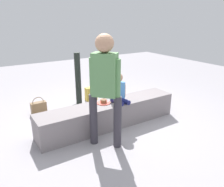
{
  "coord_description": "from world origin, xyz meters",
  "views": [
    {
      "loc": [
        -1.74,
        -2.83,
        1.71
      ],
      "look_at": [
        -0.1,
        -0.24,
        0.65
      ],
      "focal_mm": 35.45,
      "sensor_mm": 36.0,
      "label": 1
    }
  ],
  "objects": [
    {
      "name": "ground_plane",
      "position": [
        0.0,
        0.0,
        0.0
      ],
      "size": [
        12.0,
        12.0,
        0.0
      ],
      "primitive_type": "plane",
      "color": "#959097"
    },
    {
      "name": "railing_post",
      "position": [
        -0.13,
        0.91,
        0.41
      ],
      "size": [
        0.36,
        0.36,
        1.1
      ],
      "color": "black",
      "rests_on": "ground_plane"
    },
    {
      "name": "handbag_brown_canvas",
      "position": [
        -0.86,
        1.11,
        0.12
      ],
      "size": [
        0.28,
        0.12,
        0.32
      ],
      "color": "brown",
      "rests_on": "ground_plane"
    },
    {
      "name": "cake_plate",
      "position": [
        -0.09,
        0.04,
        0.42
      ],
      "size": [
        0.22,
        0.22,
        0.07
      ],
      "color": "#E0594C",
      "rests_on": "concrete_ledge"
    },
    {
      "name": "handbag_black_leather",
      "position": [
        0.36,
        0.66,
        0.1
      ],
      "size": [
        0.27,
        0.11,
        0.29
      ],
      "color": "black",
      "rests_on": "ground_plane"
    },
    {
      "name": "water_bottle_near_gift",
      "position": [
        0.75,
        0.93,
        0.09
      ],
      "size": [
        0.07,
        0.07,
        0.19
      ],
      "color": "silver",
      "rests_on": "ground_plane"
    },
    {
      "name": "adult_standing",
      "position": [
        -0.36,
        -0.47,
        0.92
      ],
      "size": [
        0.35,
        0.36,
        1.53
      ],
      "color": "#333039",
      "rests_on": "ground_plane"
    },
    {
      "name": "gift_bag",
      "position": [
        0.29,
        1.22,
        0.15
      ],
      "size": [
        0.24,
        0.13,
        0.34
      ],
      "color": "gold",
      "rests_on": "ground_plane"
    },
    {
      "name": "cake_box_white",
      "position": [
        -0.75,
        0.58,
        0.06
      ],
      "size": [
        0.3,
        0.29,
        0.13
      ],
      "primitive_type": "cube",
      "rotation": [
        0.0,
        0.0,
        0.04
      ],
      "color": "white",
      "rests_on": "ground_plane"
    },
    {
      "name": "concrete_ledge",
      "position": [
        0.0,
        0.0,
        0.2
      ],
      "size": [
        2.39,
        0.44,
        0.4
      ],
      "primitive_type": "cube",
      "color": "gray",
      "rests_on": "ground_plane"
    },
    {
      "name": "party_cup_red",
      "position": [
        0.85,
        0.74,
        0.05
      ],
      "size": [
        0.07,
        0.07,
        0.1
      ],
      "primitive_type": "cylinder",
      "color": "red",
      "rests_on": "ground_plane"
    },
    {
      "name": "child_seated",
      "position": [
        0.15,
        -0.03,
        0.61
      ],
      "size": [
        0.28,
        0.33,
        0.48
      ],
      "color": "navy",
      "rests_on": "concrete_ledge"
    }
  ]
}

